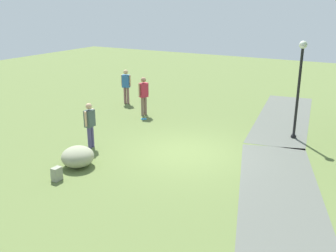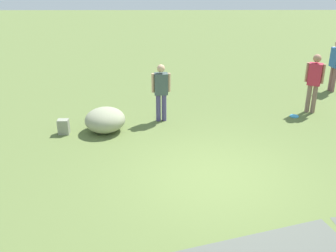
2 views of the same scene
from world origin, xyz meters
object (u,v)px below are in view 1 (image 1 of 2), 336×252
at_px(man_near_boulder, 144,93).
at_px(passerby_on_path, 90,122).
at_px(lawn_boulder, 78,157).
at_px(frisbee_on_grass, 144,119).
at_px(woman_with_handbag, 126,84).
at_px(backpack_by_boulder, 57,174).
at_px(lamp_post, 299,80).
at_px(handbag_on_grass, 144,98).

bearing_deg(man_near_boulder, passerby_on_path, 7.82).
bearing_deg(lawn_boulder, frisbee_on_grass, -169.52).
bearing_deg(lawn_boulder, woman_with_handbag, -155.85).
xyz_separation_m(passerby_on_path, backpack_by_boulder, (2.54, 0.86, -0.74)).
bearing_deg(lamp_post, passerby_on_path, -52.61).
bearing_deg(passerby_on_path, backpack_by_boulder, 18.69).
distance_m(lawn_boulder, handbag_on_grass, 8.50).
relative_size(lamp_post, woman_with_handbag, 2.11).
distance_m(lawn_boulder, woman_with_handbag, 7.90).
height_order(lamp_post, man_near_boulder, lamp_post).
xyz_separation_m(lawn_boulder, frisbee_on_grass, (-5.31, -0.98, -0.31)).
xyz_separation_m(woman_with_handbag, backpack_by_boulder, (8.25, 3.36, -0.81)).
bearing_deg(woman_with_handbag, lawn_boulder, 24.15).
distance_m(man_near_boulder, frisbee_on_grass, 1.19).
bearing_deg(frisbee_on_grass, lamp_post, 96.90).
xyz_separation_m(lawn_boulder, handbag_on_grass, (-8.04, -2.75, -0.18)).
distance_m(woman_with_handbag, handbag_on_grass, 1.30).
relative_size(man_near_boulder, frisbee_on_grass, 6.75).
relative_size(lamp_post, man_near_boulder, 2.08).
bearing_deg(passerby_on_path, lamp_post, 127.39).
bearing_deg(handbag_on_grass, passerby_on_path, 17.26).
relative_size(lawn_boulder, passerby_on_path, 0.88).
bearing_deg(passerby_on_path, lawn_boulder, 25.86).
bearing_deg(handbag_on_grass, man_near_boulder, 33.34).
distance_m(man_near_boulder, handbag_on_grass, 2.76).
bearing_deg(woman_with_handbag, backpack_by_boulder, 22.19).
bearing_deg(woman_with_handbag, lamp_post, 82.55).
xyz_separation_m(lamp_post, handbag_on_grass, (-1.97, -8.05, -2.09)).
bearing_deg(backpack_by_boulder, woman_with_handbag, -157.81).
relative_size(passerby_on_path, backpack_by_boulder, 4.05).
xyz_separation_m(woman_with_handbag, handbag_on_grass, (-0.86, 0.46, -0.86)).
relative_size(woman_with_handbag, frisbee_on_grass, 6.67).
bearing_deg(frisbee_on_grass, woman_with_handbag, -129.94).
distance_m(lawn_boulder, man_near_boulder, 6.04).
height_order(woman_with_handbag, passerby_on_path, woman_with_handbag).
height_order(lawn_boulder, passerby_on_path, passerby_on_path).
bearing_deg(lawn_boulder, passerby_on_path, -154.14).
relative_size(lawn_boulder, handbag_on_grass, 3.74).
distance_m(backpack_by_boulder, frisbee_on_grass, 6.48).
relative_size(lawn_boulder, man_near_boulder, 0.82).
height_order(passerby_on_path, frisbee_on_grass, passerby_on_path).
bearing_deg(frisbee_on_grass, passerby_on_path, 3.99).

